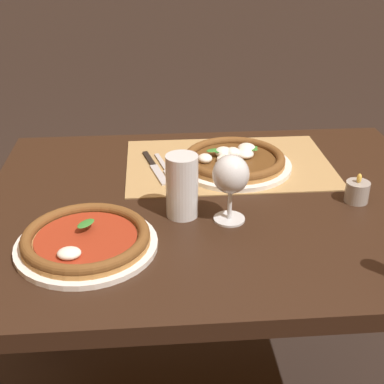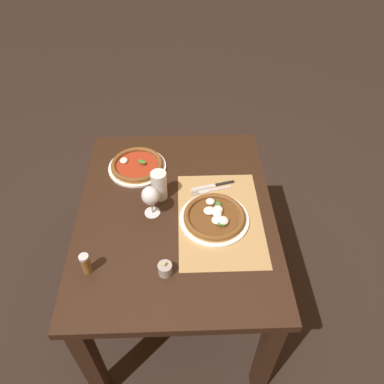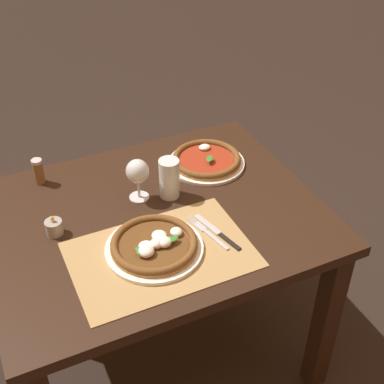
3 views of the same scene
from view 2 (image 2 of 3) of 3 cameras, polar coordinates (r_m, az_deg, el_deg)
name	(u,v)px [view 2 (image 2 of 3)]	position (r m, az deg, el deg)	size (l,w,h in m)	color
ground_plane	(179,294)	(2.29, -1.92, -15.30)	(24.00, 24.00, 0.00)	black
dining_table	(176,227)	(1.78, -2.40, -5.35)	(1.12, 0.88, 0.74)	black
paper_placemat	(220,218)	(1.66, 4.27, -3.98)	(0.55, 0.37, 0.00)	#A88451
pizza_near	(215,217)	(1.63, 3.45, -3.81)	(0.31, 0.31, 0.05)	white
pizza_far	(137,165)	(1.90, -8.37, 4.05)	(0.29, 0.29, 0.04)	white
wine_glass	(151,197)	(1.61, -6.32, -0.71)	(0.08, 0.08, 0.16)	silver
pint_glass	(159,186)	(1.70, -5.02, 0.95)	(0.07, 0.07, 0.15)	silver
fork	(211,190)	(1.77, 2.91, 0.28)	(0.06, 0.20, 0.00)	#B7B7BC
knife	(213,186)	(1.79, 3.18, 0.96)	(0.07, 0.21, 0.01)	black
votive_candle	(165,269)	(1.47, -4.12, -11.66)	(0.06, 0.06, 0.07)	gray
pepper_shaker	(86,264)	(1.51, -15.87, -10.45)	(0.04, 0.04, 0.10)	brown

